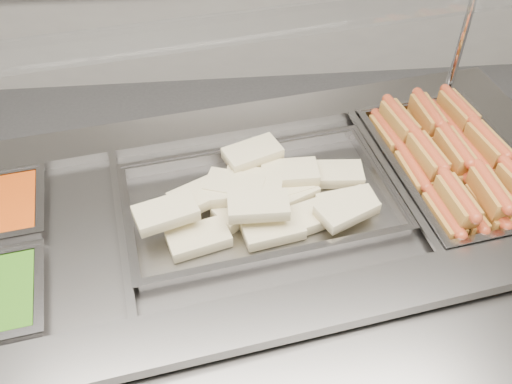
{
  "coord_description": "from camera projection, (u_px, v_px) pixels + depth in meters",
  "views": [
    {
      "loc": [
        -0.13,
        -0.54,
        1.98
      ],
      "look_at": [
        -0.03,
        0.52,
        0.93
      ],
      "focal_mm": 40.0,
      "sensor_mm": 36.0,
      "label": 1
    }
  ],
  "objects": [
    {
      "name": "steam_counter",
      "position": [
        241.0,
        302.0,
        1.82
      ],
      "size": [
        2.02,
        1.15,
        0.91
      ],
      "color": "slate",
      "rests_on": "ground"
    },
    {
      "name": "sneeze_guard",
      "position": [
        213.0,
        33.0,
        1.4
      ],
      "size": [
        1.7,
        0.57,
        0.45
      ],
      "color": "silver",
      "rests_on": "steam_counter"
    },
    {
      "name": "pan_hotdogs",
      "position": [
        451.0,
        172.0,
        1.65
      ],
      "size": [
        0.43,
        0.61,
        0.1
      ],
      "color": "gray",
      "rests_on": "steam_counter"
    },
    {
      "name": "pan_wraps",
      "position": [
        260.0,
        205.0,
        1.53
      ],
      "size": [
        0.75,
        0.52,
        0.07
      ],
      "color": "gray",
      "rests_on": "steam_counter"
    },
    {
      "name": "hotdogs_in_buns",
      "position": [
        455.0,
        158.0,
        1.61
      ],
      "size": [
        0.39,
        0.56,
        0.12
      ],
      "color": "#915E1E",
      "rests_on": "pan_hotdogs"
    },
    {
      "name": "tortilla_wraps",
      "position": [
        265.0,
        197.0,
        1.49
      ],
      "size": [
        0.64,
        0.38,
        0.1
      ],
      "color": "#D0BF8C",
      "rests_on": "pan_wraps"
    }
  ]
}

